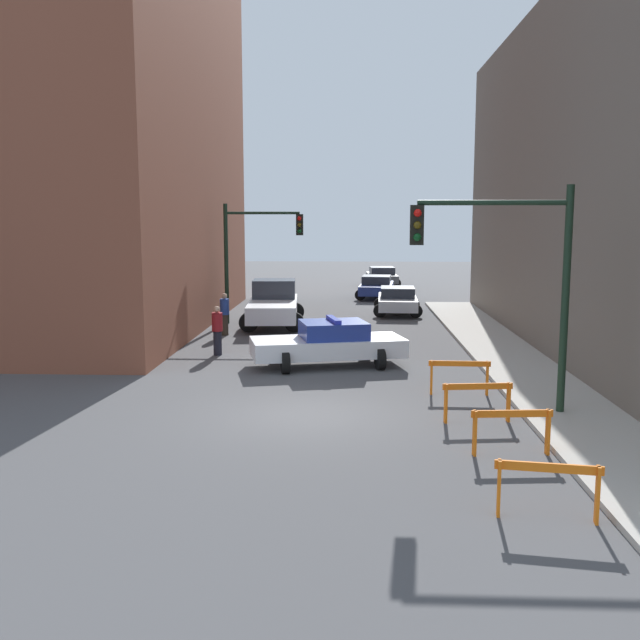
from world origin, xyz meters
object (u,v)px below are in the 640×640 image
(police_car, at_px, (329,343))
(barrier_mid, at_px, (512,424))
(pedestrian_corner, at_px, (225,314))
(barrier_front, at_px, (548,481))
(pedestrian_crossing, at_px, (217,330))
(parked_car_near, at_px, (397,300))
(traffic_light_near, at_px, (515,265))
(traffic_light_far, at_px, (251,246))
(parked_car_mid, at_px, (376,286))
(white_truck, at_px, (274,304))
(parked_car_far, at_px, (382,276))
(barrier_back, at_px, (477,396))
(barrier_corner, at_px, (459,372))

(police_car, distance_m, barrier_mid, 9.14)
(barrier_mid, bearing_deg, pedestrian_corner, 119.95)
(barrier_front, bearing_deg, pedestrian_crossing, 120.04)
(police_car, height_order, parked_car_near, police_car)
(traffic_light_near, relative_size, traffic_light_far, 1.00)
(barrier_mid, bearing_deg, parked_car_near, 92.45)
(traffic_light_far, xyz_separation_m, pedestrian_crossing, (-0.16, -7.27, -2.54))
(pedestrian_crossing, height_order, barrier_front, pedestrian_crossing)
(parked_car_mid, bearing_deg, barrier_front, -81.79)
(white_truck, bearing_deg, parked_car_far, 69.69)
(police_car, distance_m, parked_car_far, 26.87)
(traffic_light_far, relative_size, police_car, 1.04)
(police_car, xyz_separation_m, barrier_back, (3.53, -6.06, -0.11))
(barrier_mid, distance_m, barrier_corner, 4.79)
(traffic_light_far, height_order, parked_car_near, traffic_light_far)
(barrier_back, height_order, barrier_corner, same)
(police_car, bearing_deg, parked_car_mid, -20.01)
(traffic_light_near, xyz_separation_m, pedestrian_crossing, (-8.19, 7.11, -2.67))
(parked_car_near, height_order, parked_car_far, same)
(traffic_light_far, xyz_separation_m, police_car, (3.65, -8.90, -2.67))
(traffic_light_far, distance_m, barrier_back, 16.82)
(parked_car_near, relative_size, barrier_back, 2.74)
(traffic_light_near, height_order, parked_car_far, traffic_light_near)
(barrier_front, bearing_deg, barrier_corner, 91.27)
(traffic_light_near, bearing_deg, traffic_light_far, 119.19)
(pedestrian_corner, bearing_deg, police_car, 100.16)
(pedestrian_crossing, bearing_deg, white_truck, -83.52)
(parked_car_mid, bearing_deg, barrier_mid, -81.23)
(traffic_light_near, height_order, barrier_back, traffic_light_near)
(white_truck, xyz_separation_m, parked_car_mid, (4.81, 10.70, -0.23))
(pedestrian_corner, relative_size, barrier_front, 1.04)
(barrier_mid, height_order, barrier_corner, same)
(parked_car_far, bearing_deg, traffic_light_far, -113.59)
(police_car, bearing_deg, white_truck, 3.71)
(pedestrian_crossing, xyz_separation_m, barrier_front, (7.49, -12.95, -0.24))
(parked_car_far, height_order, pedestrian_crossing, pedestrian_crossing)
(traffic_light_near, distance_m, parked_car_far, 32.38)
(pedestrian_crossing, bearing_deg, barrier_corner, 160.80)
(traffic_light_near, distance_m, barrier_front, 6.57)
(traffic_light_near, xyz_separation_m, traffic_light_far, (-8.03, 14.38, -0.13))
(traffic_light_near, xyz_separation_m, parked_car_mid, (-2.24, 24.70, -2.86))
(pedestrian_corner, bearing_deg, traffic_light_near, 101.09)
(police_car, distance_m, parked_car_near, 12.71)
(traffic_light_near, height_order, pedestrian_crossing, traffic_light_near)
(pedestrian_crossing, bearing_deg, parked_car_near, -106.07)
(parked_car_near, relative_size, parked_car_mid, 0.98)
(pedestrian_crossing, distance_m, barrier_back, 10.63)
(parked_car_mid, height_order, barrier_back, parked_car_mid)
(traffic_light_far, relative_size, barrier_corner, 3.25)
(traffic_light_far, height_order, barrier_front, traffic_light_far)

